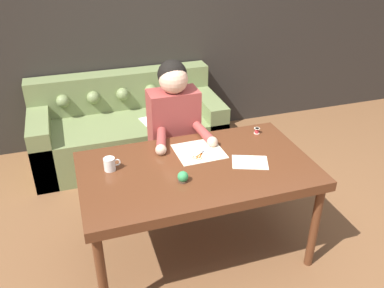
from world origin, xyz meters
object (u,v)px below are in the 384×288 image
at_px(dining_table, 197,175).
at_px(scissors, 200,155).
at_px(couch, 128,129).
at_px(pin_cushion, 183,177).
at_px(mug, 110,164).
at_px(person, 174,135).
at_px(thread_spool, 257,131).

height_order(dining_table, scissors, scissors).
height_order(couch, pin_cushion, couch).
xyz_separation_m(dining_table, mug, (-0.57, 0.14, 0.11)).
bearing_deg(mug, pin_cushion, -33.52).
bearing_deg(scissors, person, 96.49).
relative_size(scissors, mug, 1.74).
xyz_separation_m(dining_table, pin_cushion, (-0.14, -0.14, 0.10)).
relative_size(dining_table, scissors, 8.05).
distance_m(mug, pin_cushion, 0.51).
bearing_deg(couch, thread_spool, -56.89).
height_order(dining_table, person, person).
bearing_deg(scissors, thread_spool, 18.62).
relative_size(person, scissors, 6.58).
height_order(person, mug, person).
bearing_deg(pin_cushion, scissors, 52.22).
distance_m(dining_table, thread_spool, 0.68).
relative_size(dining_table, couch, 0.84).
xyz_separation_m(couch, pin_cushion, (0.08, -1.72, 0.48)).
xyz_separation_m(couch, person, (0.24, -0.95, 0.37)).
xyz_separation_m(scissors, thread_spool, (0.53, 0.18, 0.02)).
height_order(mug, thread_spool, mug).
relative_size(scissors, pin_cushion, 2.75).
height_order(dining_table, mug, mug).
xyz_separation_m(thread_spool, pin_cushion, (-0.74, -0.45, 0.01)).
bearing_deg(mug, thread_spool, 8.51).
bearing_deg(mug, scissors, -0.29).
bearing_deg(thread_spool, couch, 123.11).
bearing_deg(pin_cushion, mug, 146.48).
relative_size(dining_table, thread_spool, 35.15).
bearing_deg(mug, dining_table, -13.81).
distance_m(dining_table, couch, 1.64).
bearing_deg(pin_cushion, thread_spool, 31.50).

